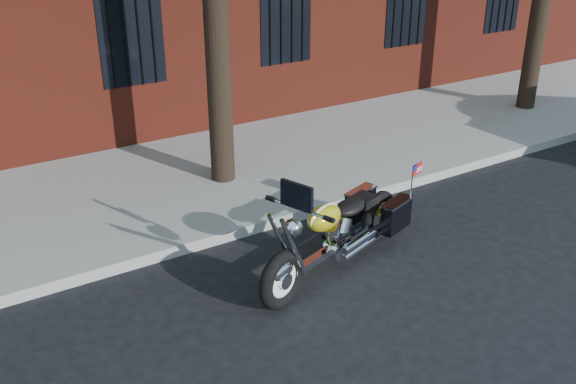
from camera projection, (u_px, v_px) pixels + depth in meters
ground at (300, 282)px, 7.46m from camera, size 120.00×120.00×0.00m
curb at (243, 230)px, 8.49m from camera, size 40.00×0.16×0.15m
sidewalk at (184, 182)px, 9.94m from camera, size 40.00×3.60×0.15m
motorcycle at (342, 232)px, 7.60m from camera, size 2.74×1.31×1.39m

